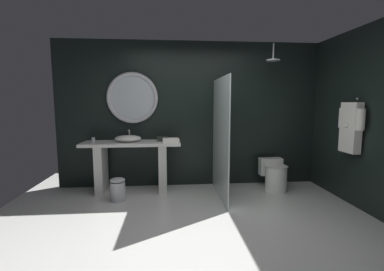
# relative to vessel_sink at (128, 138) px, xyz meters

# --- Properties ---
(ground_plane) EXTENTS (5.76, 5.76, 0.00)m
(ground_plane) POSITION_rel_vessel_sink_xyz_m (1.12, -1.59, -0.92)
(ground_plane) COLOR silver
(back_wall_panel) EXTENTS (4.80, 0.10, 2.60)m
(back_wall_panel) POSITION_rel_vessel_sink_xyz_m (1.12, 0.31, 0.38)
(back_wall_panel) COLOR black
(back_wall_panel) RESTS_ON ground_plane
(side_wall_right) EXTENTS (0.10, 2.47, 2.60)m
(side_wall_right) POSITION_rel_vessel_sink_xyz_m (3.47, -0.83, 0.38)
(side_wall_right) COLOR black
(side_wall_right) RESTS_ON ground_plane
(vanity_counter) EXTENTS (1.64, 0.53, 0.86)m
(vanity_counter) POSITION_rel_vessel_sink_xyz_m (0.06, -0.03, -0.38)
(vanity_counter) COLOR silver
(vanity_counter) RESTS_ON ground_plane
(vessel_sink) EXTENTS (0.45, 0.37, 0.19)m
(vessel_sink) POSITION_rel_vessel_sink_xyz_m (0.00, 0.00, 0.00)
(vessel_sink) COLOR white
(vessel_sink) RESTS_ON vanity_counter
(tumbler_cup) EXTENTS (0.06, 0.06, 0.08)m
(tumbler_cup) POSITION_rel_vessel_sink_xyz_m (-0.58, -0.01, -0.01)
(tumbler_cup) COLOR silver
(tumbler_cup) RESTS_ON vanity_counter
(tissue_box) EXTENTS (0.18, 0.12, 0.08)m
(tissue_box) POSITION_rel_vessel_sink_xyz_m (0.58, 0.01, -0.02)
(tissue_box) COLOR #282D28
(tissue_box) RESTS_ON vanity_counter
(round_wall_mirror) EXTENTS (0.89, 0.07, 0.89)m
(round_wall_mirror) POSITION_rel_vessel_sink_xyz_m (0.06, 0.22, 0.69)
(round_wall_mirror) COLOR #B7B7BC
(shower_glass_panel) EXTENTS (0.02, 1.30, 1.91)m
(shower_glass_panel) POSITION_rel_vessel_sink_xyz_m (1.51, -0.39, 0.04)
(shower_glass_panel) COLOR silver
(shower_glass_panel) RESTS_ON ground_plane
(rain_shower_head) EXTENTS (0.23, 0.23, 0.28)m
(rain_shower_head) POSITION_rel_vessel_sink_xyz_m (2.44, -0.11, 1.33)
(rain_shower_head) COLOR #B7B7BC
(hanging_bathrobe) EXTENTS (0.20, 0.50, 0.80)m
(hanging_bathrobe) POSITION_rel_vessel_sink_xyz_m (3.33, -0.91, 0.27)
(hanging_bathrobe) COLOR #B7B7BC
(toilet) EXTENTS (0.40, 0.56, 0.52)m
(toilet) POSITION_rel_vessel_sink_xyz_m (2.52, -0.17, -0.65)
(toilet) COLOR white
(toilet) RESTS_ON ground_plane
(waste_bin) EXTENTS (0.23, 0.23, 0.36)m
(waste_bin) POSITION_rel_vessel_sink_xyz_m (-0.11, -0.46, -0.73)
(waste_bin) COLOR #B7B7BC
(waste_bin) RESTS_ON ground_plane
(folded_hand_towel) EXTENTS (0.27, 0.18, 0.08)m
(folded_hand_towel) POSITION_rel_vessel_sink_xyz_m (0.72, -0.19, -0.02)
(folded_hand_towel) COLOR silver
(folded_hand_towel) RESTS_ON vanity_counter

